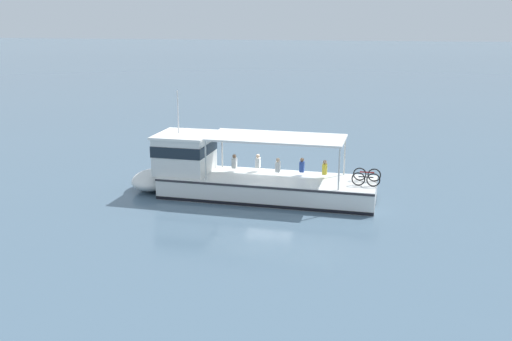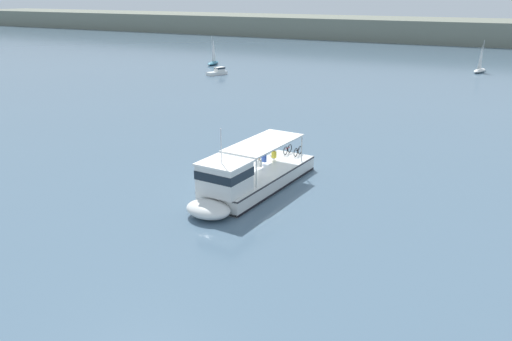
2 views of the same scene
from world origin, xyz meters
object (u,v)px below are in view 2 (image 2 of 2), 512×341
object	(u,v)px
ferry_main	(248,180)
sailboat_horizon_west	(213,62)
motorboat_horizon_east	(218,72)
sailboat_mid_channel	(480,69)

from	to	relation	value
ferry_main	sailboat_horizon_west	bearing A→B (deg)	125.09
motorboat_horizon_east	sailboat_mid_channel	xyz separation A→B (m)	(38.37, 24.09, -0.00)
sailboat_horizon_west	motorboat_horizon_east	world-z (taller)	sailboat_horizon_west
sailboat_horizon_west	motorboat_horizon_east	xyz separation A→B (m)	(7.74, -10.46, 0.00)
ferry_main	sailboat_mid_channel	distance (m)	68.91
ferry_main	motorboat_horizon_east	bearing A→B (deg)	124.76
sailboat_horizon_west	sailboat_mid_channel	distance (m)	48.08
sailboat_mid_channel	ferry_main	bearing A→B (deg)	-96.30
sailboat_horizon_west	motorboat_horizon_east	bearing A→B (deg)	-53.51
ferry_main	sailboat_horizon_west	size ratio (longest dim) A/B	2.40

